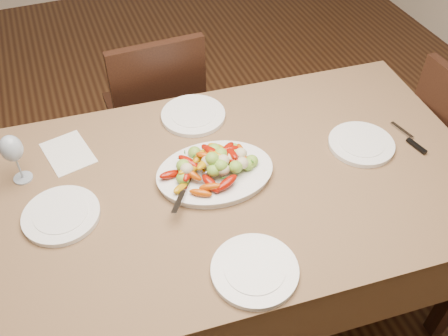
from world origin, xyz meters
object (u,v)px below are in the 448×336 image
plate_left (61,215)px  plate_far (193,115)px  serving_platter (215,174)px  dining_table (224,245)px  plate_right (361,144)px  plate_near (255,270)px  wine_glass (15,157)px  chair_far (153,110)px

plate_left → plate_far: (0.56, 0.34, 0.00)m
serving_platter → dining_table: bearing=-53.3°
plate_right → plate_near: size_ratio=0.94×
dining_table → wine_glass: 0.85m
plate_far → wine_glass: 0.68m
plate_right → plate_far: (-0.54, 0.39, 0.00)m
plate_far → plate_right: bearing=-35.7°
plate_left → plate_far: bearing=31.1°
plate_near → plate_left: bearing=140.5°
serving_platter → plate_left: (-0.53, 0.00, -0.00)m
plate_left → plate_near: (0.51, -0.42, 0.00)m
plate_left → wine_glass: wine_glass is taller
serving_platter → plate_left: size_ratio=1.60×
plate_far → wine_glass: bearing=-170.3°
chair_far → plate_near: chair_far is taller
plate_near → wine_glass: size_ratio=1.28×
serving_platter → plate_left: bearing=179.7°
plate_left → serving_platter: bearing=-0.3°
dining_table → serving_platter: 0.39m
dining_table → plate_far: plate_far is taller
serving_platter → plate_far: bearing=84.7°
dining_table → plate_near: 0.55m
dining_table → chair_far: (-0.06, 0.84, 0.10)m
chair_far → plate_near: size_ratio=3.63×
plate_right → plate_near: bearing=-148.0°
dining_table → plate_right: bearing=-1.4°
chair_far → plate_far: 0.55m
dining_table → plate_far: size_ratio=7.20×
plate_left → plate_far: size_ratio=0.98×
chair_far → plate_right: chair_far is taller
chair_far → serving_platter: (0.04, -0.81, 0.30)m
serving_platter → wine_glass: bearing=160.2°
dining_table → chair_far: 0.85m
plate_right → wine_glass: wine_glass is taller
serving_platter → plate_near: size_ratio=1.53×
plate_left → wine_glass: bearing=114.4°
chair_far → plate_near: 1.26m
wine_glass → plate_near: bearing=-46.6°
wine_glass → chair_far: bearing=44.2°
dining_table → chair_far: size_ratio=1.94×
plate_right → wine_glass: 1.23m
dining_table → plate_near: plate_near is taller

